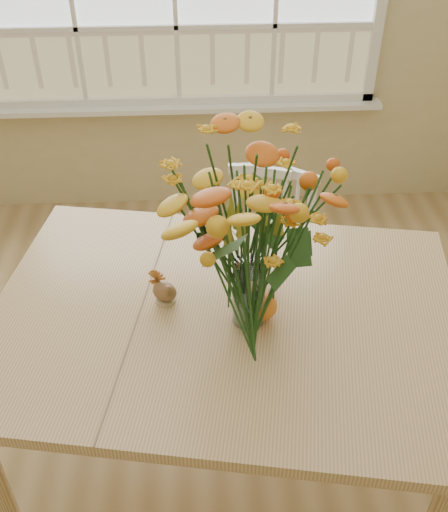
{
  "coord_description": "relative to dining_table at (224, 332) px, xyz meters",
  "views": [
    {
      "loc": [
        0.08,
        -1.18,
        2.19
      ],
      "look_at": [
        0.16,
        0.28,
        1.05
      ],
      "focal_mm": 42.0,
      "sensor_mm": 36.0,
      "label": 1
    }
  ],
  "objects": [
    {
      "name": "dining_table",
      "position": [
        0.0,
        0.0,
        0.0
      ],
      "size": [
        1.71,
        1.36,
        0.83
      ],
      "rotation": [
        0.0,
        0.0,
        -0.18
      ],
      "color": "tan",
      "rests_on": "floor"
    },
    {
      "name": "windsor_chair",
      "position": [
        0.24,
        0.75,
        -0.25
      ],
      "size": [
        0.5,
        0.49,
        0.87
      ],
      "rotation": [
        0.0,
        0.0,
        -0.32
      ],
      "color": "white",
      "rests_on": "floor"
    },
    {
      "name": "flower_vase",
      "position": [
        0.08,
        -0.04,
        0.44
      ],
      "size": [
        0.48,
        0.48,
        0.58
      ],
      "color": "white",
      "rests_on": "dining_table"
    },
    {
      "name": "pumpkin",
      "position": [
        0.11,
        -0.03,
        0.14
      ],
      "size": [
        0.11,
        0.11,
        0.09
      ],
      "primitive_type": "ellipsoid",
      "color": "orange",
      "rests_on": "dining_table"
    },
    {
      "name": "turkey_figurine",
      "position": [
        -0.2,
        0.07,
        0.14
      ],
      "size": [
        0.11,
        0.1,
        0.11
      ],
      "rotation": [
        0.0,
        0.0,
        -0.53
      ],
      "color": "#CCB78C",
      "rests_on": "dining_table"
    },
    {
      "name": "dark_gourd",
      "position": [
        0.1,
        0.13,
        0.13
      ],
      "size": [
        0.12,
        0.09,
        0.08
      ],
      "color": "#38160F",
      "rests_on": "dining_table"
    }
  ]
}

